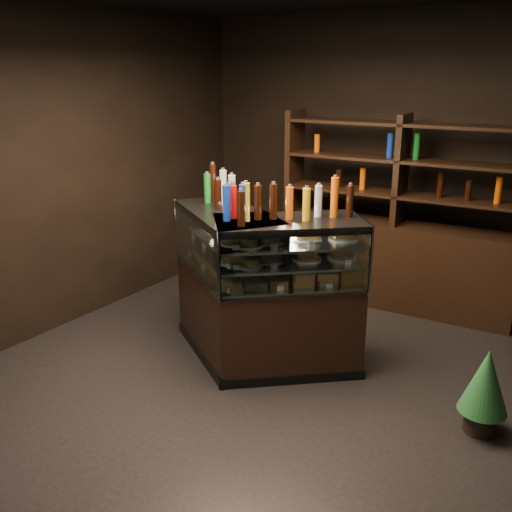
{
  "coord_description": "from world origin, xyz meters",
  "views": [
    {
      "loc": [
        1.93,
        -3.49,
        2.41
      ],
      "look_at": [
        -0.46,
        0.16,
        0.97
      ],
      "focal_mm": 40.0,
      "sensor_mm": 36.0,
      "label": 1
    }
  ],
  "objects": [
    {
      "name": "room_shell",
      "position": [
        0.0,
        0.0,
        1.94
      ],
      "size": [
        5.02,
        5.02,
        3.01
      ],
      "color": "black",
      "rests_on": "ground"
    },
    {
      "name": "display_case",
      "position": [
        -0.5,
        0.24,
        0.44
      ],
      "size": [
        1.87,
        1.23,
        1.3
      ],
      "rotation": [
        0.0,
        0.0,
        0.06
      ],
      "color": "black",
      "rests_on": "ground"
    },
    {
      "name": "back_shelving",
      "position": [
        0.03,
        2.05,
        0.61
      ],
      "size": [
        2.45,
        0.56,
        2.0
      ],
      "rotation": [
        0.0,
        0.0,
        0.06
      ],
      "color": "black",
      "rests_on": "ground"
    },
    {
      "name": "bottles_top",
      "position": [
        -0.5,
        0.24,
        1.43
      ],
      "size": [
        1.4,
        0.7,
        0.3
      ],
      "color": "#D8590A",
      "rests_on": "display_case"
    },
    {
      "name": "ground",
      "position": [
        0.0,
        0.0,
        0.0
      ],
      "size": [
        5.0,
        5.0,
        0.0
      ],
      "primitive_type": "plane",
      "color": "black",
      "rests_on": "ground"
    },
    {
      "name": "potted_conifer",
      "position": [
        1.37,
        0.21,
        0.41
      ],
      "size": [
        0.33,
        0.33,
        0.71
      ],
      "rotation": [
        0.0,
        0.0,
        0.14
      ],
      "color": "black",
      "rests_on": "ground"
    },
    {
      "name": "food_display",
      "position": [
        -0.5,
        0.24,
        0.98
      ],
      "size": [
        1.57,
        0.84,
        0.41
      ],
      "color": "#B88742",
      "rests_on": "display_case"
    }
  ]
}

